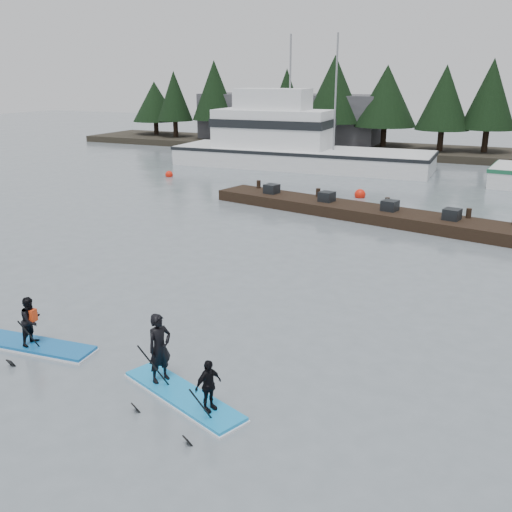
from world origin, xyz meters
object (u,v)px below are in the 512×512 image
at_px(fishing_boat_large, 293,156).
at_px(floating_dock, 361,212).
at_px(paddleboard_duo, 179,373).
at_px(paddleboard_solo, 32,332).

height_order(fishing_boat_large, floating_dock, fishing_boat_large).
xyz_separation_m(fishing_boat_large, paddleboard_duo, (9.91, -32.01, -0.27)).
distance_m(paddleboard_solo, paddleboard_duo, 4.74).
bearing_deg(paddleboard_solo, fishing_boat_large, 93.58).
distance_m(fishing_boat_large, paddleboard_duo, 33.51).
bearing_deg(fishing_boat_large, floating_dock, -59.12).
xyz_separation_m(floating_dock, paddleboard_duo, (0.75, -18.01, 0.29)).
height_order(floating_dock, paddleboard_duo, paddleboard_duo).
height_order(paddleboard_solo, paddleboard_duo, paddleboard_duo).
relative_size(floating_dock, paddleboard_solo, 4.93).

